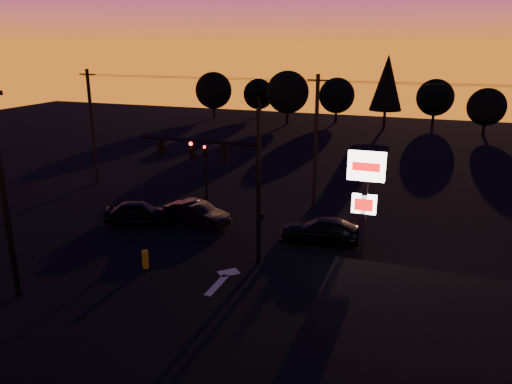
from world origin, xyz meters
TOP-DOWN VIEW (x-y plane):
  - ground at (0.00, 0.00)m, footprint 120.00×120.00m
  - lane_arrow at (0.50, 1.67)m, footprint 1.20×3.10m
  - traffic_signal_mast at (-0.10, 3.99)m, footprint 6.79×0.52m
  - secondary_signal at (-5.00, 11.49)m, footprint 0.30×0.31m
  - parking_lot_light at (-7.50, -3.00)m, footprint 1.25×0.30m
  - pylon_sign at (7.00, 1.50)m, footprint 1.50×0.28m
  - utility_pole_0 at (-16.00, 14.00)m, footprint 1.40×0.26m
  - utility_pole_1 at (2.00, 14.00)m, footprint 1.40×0.26m
  - power_wires at (2.00, 14.00)m, footprint 36.00×1.22m
  - bollard at (-3.68, 1.48)m, footprint 0.32×0.32m
  - tree_0 at (-22.00, 50.00)m, footprint 5.36×5.36m
  - tree_1 at (-16.00, 53.00)m, footprint 4.54×4.54m
  - tree_2 at (-10.00, 48.00)m, footprint 5.77×5.78m
  - tree_3 at (-4.00, 52.00)m, footprint 4.95×4.95m
  - tree_4 at (3.00, 49.00)m, footprint 4.18×4.18m
  - tree_5 at (9.00, 54.00)m, footprint 4.95×4.95m
  - tree_6 at (15.00, 48.00)m, footprint 4.54×4.54m
  - car_left at (-7.52, 6.97)m, footprint 4.59×3.17m
  - car_mid at (-4.04, 8.07)m, footprint 4.58×2.37m
  - car_right at (3.90, 7.86)m, footprint 4.89×2.27m
  - suv_parked at (7.40, -3.03)m, footprint 2.89×5.32m

SIDE VIEW (x-z plane):
  - ground at x=0.00m, z-range 0.00..0.00m
  - lane_arrow at x=0.50m, z-range 0.00..0.01m
  - bollard at x=-3.68m, z-range 0.00..0.95m
  - car_right at x=3.90m, z-range 0.00..1.38m
  - suv_parked at x=7.40m, z-range 0.00..1.42m
  - car_mid at x=-4.04m, z-range 0.00..1.44m
  - car_left at x=-7.52m, z-range 0.00..1.45m
  - secondary_signal at x=-5.00m, z-range 0.69..5.04m
  - tree_1 at x=-16.00m, z-range 0.58..6.29m
  - tree_6 at x=15.00m, z-range 0.58..6.29m
  - tree_3 at x=-4.00m, z-range 0.63..6.86m
  - tree_5 at x=9.00m, z-range 0.63..6.86m
  - tree_0 at x=-22.00m, z-range 0.69..7.43m
  - tree_2 at x=-10.00m, z-range 0.74..8.00m
  - utility_pole_0 at x=-16.00m, z-range 0.09..9.09m
  - utility_pole_1 at x=2.00m, z-range 0.09..9.09m
  - pylon_sign at x=7.00m, z-range 1.51..8.31m
  - traffic_signal_mast at x=-0.10m, z-range 0.65..9.23m
  - parking_lot_light at x=-7.50m, z-range 0.70..9.84m
  - tree_4 at x=3.00m, z-range 1.18..10.68m
  - power_wires at x=2.00m, z-range 8.53..8.60m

